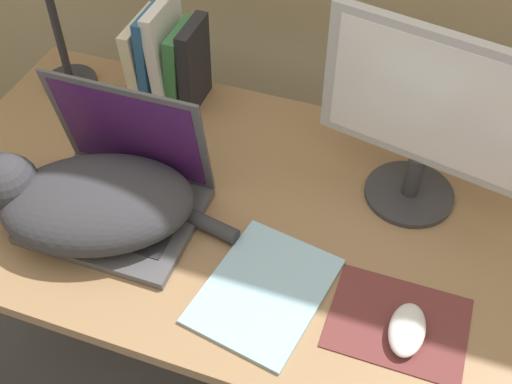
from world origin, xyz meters
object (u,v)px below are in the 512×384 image
at_px(laptop, 120,190).
at_px(book_row, 168,58).
at_px(external_monitor, 429,117).
at_px(computer_mouse, 407,330).
at_px(notepad, 265,290).
at_px(cat, 88,201).

bearing_deg(laptop, book_row, 99.17).
bearing_deg(external_monitor, laptop, -157.30).
relative_size(external_monitor, book_row, 1.69).
bearing_deg(computer_mouse, book_row, 144.57).
relative_size(laptop, external_monitor, 0.78).
xyz_separation_m(external_monitor, computer_mouse, (0.06, -0.33, -0.20)).
bearing_deg(book_row, notepad, -49.39).
bearing_deg(laptop, external_monitor, 22.70).
height_order(laptop, book_row, laptop).
height_order(cat, computer_mouse, cat).
height_order(external_monitor, computer_mouse, external_monitor).
relative_size(external_monitor, notepad, 1.40).
bearing_deg(book_row, cat, -86.61).
height_order(computer_mouse, book_row, book_row).
xyz_separation_m(laptop, cat, (-0.03, -0.06, 0.02)).
xyz_separation_m(external_monitor, notepad, (-0.21, -0.33, -0.21)).
bearing_deg(laptop, computer_mouse, -9.70).
height_order(laptop, external_monitor, external_monitor).
distance_m(cat, external_monitor, 0.67).
xyz_separation_m(laptop, external_monitor, (0.55, 0.23, 0.16)).
relative_size(cat, computer_mouse, 4.51).
xyz_separation_m(computer_mouse, book_row, (-0.67, 0.47, 0.09)).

